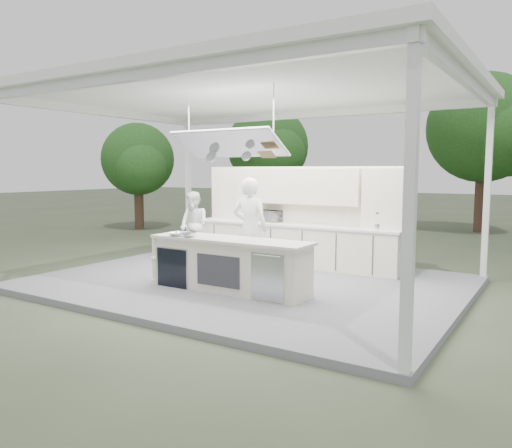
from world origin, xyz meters
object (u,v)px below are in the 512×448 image
Objects in this scene: demo_island at (228,265)px; head_chef at (250,228)px; back_counter at (293,244)px; sous_chef at (194,225)px.

head_chef reaches higher than demo_island.
back_counter is at bearing 93.63° from demo_island.
demo_island is at bearing -86.37° from back_counter.
head_chef is at bearing -91.69° from back_counter.
head_chef is at bearing -18.20° from sous_chef.
demo_island is 1.23m from head_chef.
demo_island and back_counter have the same top height.
sous_chef reaches higher than demo_island.
sous_chef is at bearing -35.61° from head_chef.
back_counter is 3.09× the size of sous_chef.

